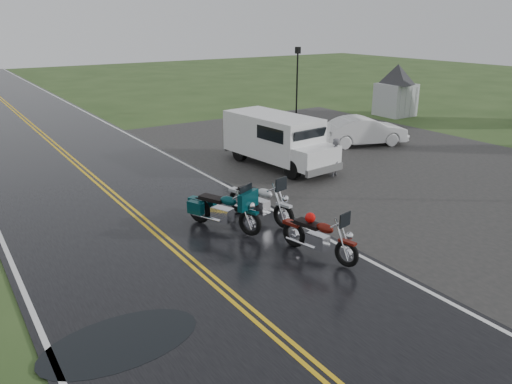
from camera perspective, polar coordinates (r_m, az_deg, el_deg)
ground at (r=12.24m, az=-5.86°, el=-9.40°), size 120.00×120.00×0.00m
road at (r=21.01m, az=-18.74°, el=2.07°), size 8.00×100.00×0.04m
parking_pad at (r=22.33m, az=13.45°, el=3.53°), size 14.00×24.00×0.03m
visitor_center at (r=33.12m, az=15.85°, el=12.52°), size 16.00×10.00×4.80m
motorcycle_red at (r=12.36m, az=10.38°, el=-5.80°), size 1.31×2.44×1.37m
motorcycle_teal at (r=13.84m, az=-0.70°, el=-2.43°), size 1.82×2.67×1.48m
motorcycle_silver at (r=14.36m, az=3.20°, el=-1.62°), size 1.47×2.66×1.49m
van_white at (r=18.89m, az=4.25°, el=4.53°), size 2.57×5.65×2.15m
person_at_van at (r=19.52m, az=8.93°, el=3.83°), size 0.65×0.58×1.50m
sedan_white at (r=24.86m, az=12.20°, el=6.79°), size 4.41×2.71×1.37m
lamp_post_far_right at (r=32.22m, az=4.71°, el=12.51°), size 0.37×0.37×4.27m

